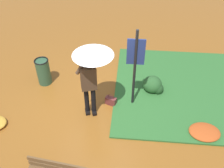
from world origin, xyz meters
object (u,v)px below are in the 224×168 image
Objects in this scene: person_with_umbrella at (91,65)px; trash_bin at (43,72)px; handbag at (111,101)px; info_sign_post at (135,61)px.

person_with_umbrella is 2.29m from trash_bin.
handbag is 0.44× the size of trash_bin.
info_sign_post is at bearing -13.97° from trash_bin.
person_with_umbrella is 1.53m from handbag.
person_with_umbrella reaches higher than handbag.
info_sign_post reaches higher than handbag.
info_sign_post is 1.45m from handbag.
info_sign_post is 6.22× the size of handbag.
info_sign_post is (1.03, 0.43, -0.11)m from person_with_umbrella.
person_with_umbrella is 0.89× the size of info_sign_post.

